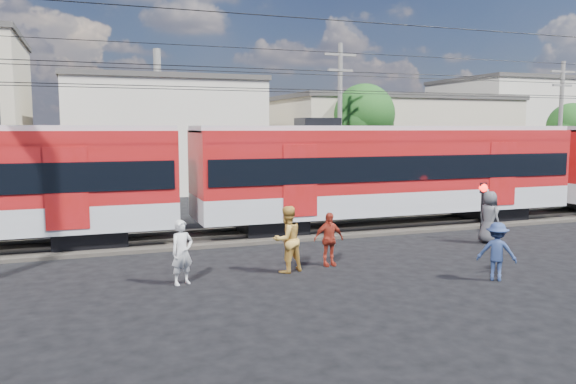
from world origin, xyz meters
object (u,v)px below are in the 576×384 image
at_px(pedestrian_a, 182,252).
at_px(crossing_signal, 483,200).
at_px(pedestrian_c, 497,251).
at_px(commuter_train, 394,169).

xyz_separation_m(pedestrian_a, crossing_signal, (11.36, 2.29, 0.60)).
relative_size(pedestrian_c, crossing_signal, 0.75).
height_order(commuter_train, pedestrian_c, commuter_train).
xyz_separation_m(pedestrian_c, crossing_signal, (3.33, 4.75, 0.67)).
bearing_deg(commuter_train, pedestrian_a, -149.08).
height_order(commuter_train, crossing_signal, commuter_train).
relative_size(pedestrian_a, pedestrian_c, 1.08).
distance_m(pedestrian_a, pedestrian_c, 8.40).
height_order(pedestrian_c, crossing_signal, crossing_signal).
bearing_deg(crossing_signal, pedestrian_a, -168.59).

